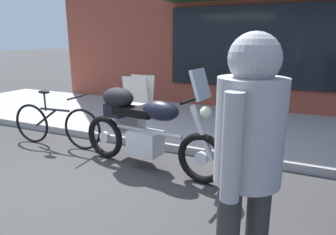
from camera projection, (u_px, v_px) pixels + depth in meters
ground_plane at (78, 181)px, 3.83m from camera, size 80.00×80.00×0.00m
touring_motorcycle at (142, 124)px, 4.13m from camera, size 2.22×0.84×1.40m
parked_bicycle at (56, 124)px, 4.99m from camera, size 1.69×0.48×0.93m
pedestrian_walking at (248, 150)px, 1.72m from camera, size 0.45×0.55×1.77m
sandwich_board_sign at (139, 97)px, 6.34m from camera, size 0.55×0.40×0.87m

